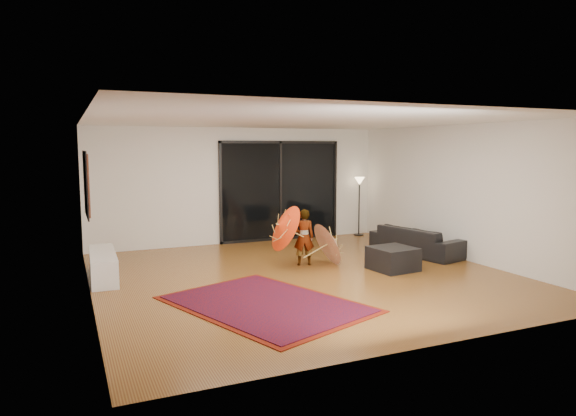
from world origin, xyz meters
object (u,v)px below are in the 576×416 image
media_console (103,265)px  child (304,237)px  sofa (416,241)px  ottoman (393,259)px

media_console → child: 3.64m
sofa → media_console: bearing=72.0°
media_console → ottoman: (4.93, -1.47, -0.02)m
ottoman → media_console: bearing=163.4°
media_console → sofa: size_ratio=0.83×
sofa → ottoman: bearing=113.8°
ottoman → sofa: bearing=37.2°
media_console → sofa: 6.22m
sofa → ottoman: sofa is taller
media_console → child: bearing=-5.5°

